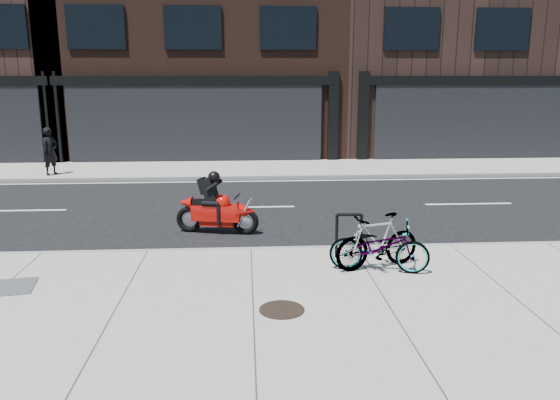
{
  "coord_description": "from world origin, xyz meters",
  "views": [
    {
      "loc": [
        -0.08,
        -12.19,
        3.45
      ],
      "look_at": [
        0.62,
        -1.1,
        0.9
      ],
      "focal_mm": 35.0,
      "sensor_mm": 36.0,
      "label": 1
    }
  ],
  "objects": [
    {
      "name": "manhole_cover",
      "position": [
        0.41,
        -4.87,
        0.14
      ],
      "size": [
        0.81,
        0.81,
        0.02
      ],
      "primitive_type": "cylinder",
      "rotation": [
        0.0,
        0.0,
        0.27
      ],
      "color": "black",
      "rests_on": "sidewalk_near"
    },
    {
      "name": "building_mideast",
      "position": [
        10.0,
        14.5,
        6.25
      ],
      "size": [
        12.0,
        10.0,
        12.5
      ],
      "primitive_type": "cube",
      "color": "black",
      "rests_on": "ground"
    },
    {
      "name": "bike_rack",
      "position": [
        1.81,
        -2.6,
        0.63
      ],
      "size": [
        0.51,
        0.09,
        0.85
      ],
      "rotation": [
        0.0,
        0.0,
        -0.07
      ],
      "color": "black",
      "rests_on": "sidewalk_near"
    },
    {
      "name": "sidewalk_far",
      "position": [
        0.0,
        7.75,
        0.07
      ],
      "size": [
        60.0,
        3.5,
        0.13
      ],
      "primitive_type": "cube",
      "color": "gray",
      "rests_on": "ground"
    },
    {
      "name": "ground",
      "position": [
        0.0,
        0.0,
        0.0
      ],
      "size": [
        120.0,
        120.0,
        0.0
      ],
      "primitive_type": "plane",
      "color": "black",
      "rests_on": "ground"
    },
    {
      "name": "bicycle_front",
      "position": [
        2.19,
        -3.37,
        0.58
      ],
      "size": [
        1.8,
        0.97,
        0.9
      ],
      "primitive_type": "imported",
      "rotation": [
        0.0,
        0.0,
        1.34
      ],
      "color": "gray",
      "rests_on": "sidewalk_near"
    },
    {
      "name": "utility_grate",
      "position": [
        -3.88,
        -3.73,
        0.14
      ],
      "size": [
        0.87,
        0.87,
        0.02
      ],
      "primitive_type": "cube",
      "rotation": [
        0.0,
        0.0,
        0.17
      ],
      "color": "#464648",
      "rests_on": "sidewalk_near"
    },
    {
      "name": "motorcycle",
      "position": [
        -0.66,
        -0.4,
        0.57
      ],
      "size": [
        1.87,
        0.74,
        1.41
      ],
      "rotation": [
        0.0,
        0.0,
        -0.21
      ],
      "color": "black",
      "rests_on": "ground"
    },
    {
      "name": "pedestrian",
      "position": [
        -6.69,
        6.63,
        0.94
      ],
      "size": [
        0.63,
        0.7,
        1.61
      ],
      "primitive_type": "imported",
      "rotation": [
        0.0,
        0.0,
        1.03
      ],
      "color": "black",
      "rests_on": "sidewalk_far"
    },
    {
      "name": "bicycle_rear",
      "position": [
        2.2,
        -3.2,
        0.62
      ],
      "size": [
        1.69,
        0.95,
        0.98
      ],
      "primitive_type": "imported",
      "rotation": [
        0.0,
        0.0,
        5.03
      ],
      "color": "gray",
      "rests_on": "sidewalk_near"
    },
    {
      "name": "sidewalk_near",
      "position": [
        0.0,
        -5.0,
        0.07
      ],
      "size": [
        60.0,
        6.0,
        0.13
      ],
      "primitive_type": "cube",
      "color": "gray",
      "rests_on": "ground"
    }
  ]
}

